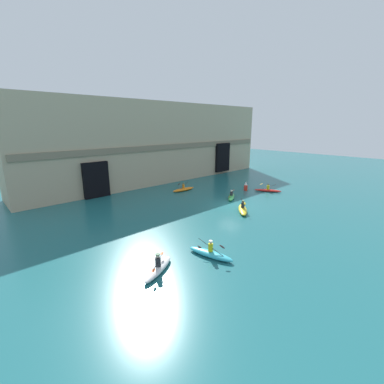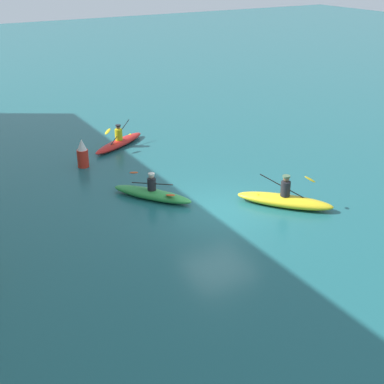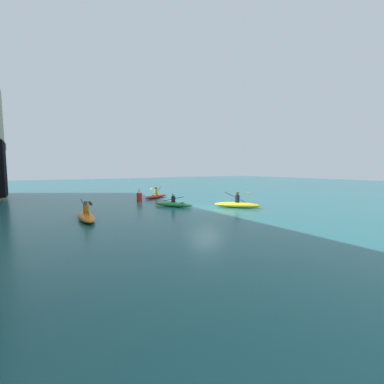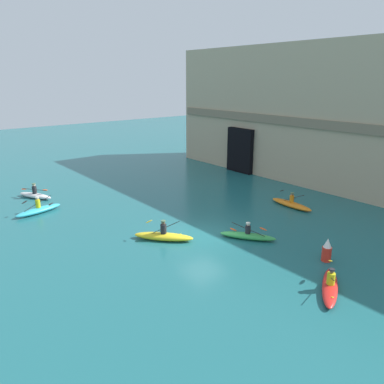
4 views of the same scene
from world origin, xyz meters
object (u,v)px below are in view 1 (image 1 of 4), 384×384
Objects in this scene: kayak_green at (231,197)px; kayak_white at (158,268)px; kayak_red at (268,190)px; marker_buoy at (246,186)px; kayak_yellow at (243,209)px; kayak_orange at (183,189)px; kayak_cyan at (210,253)px.

kayak_green is 0.98× the size of kayak_white.
marker_buoy is at bearing -175.41° from kayak_red.
kayak_orange is at bearing -136.90° from kayak_yellow.
kayak_white is at bearing -26.74° from kayak_yellow.
kayak_cyan is at bearing -100.30° from kayak_red.
kayak_yellow is at bearing -104.55° from kayak_red.
kayak_yellow is 0.92× the size of kayak_cyan.
kayak_green is at bearing 108.06° from kayak_orange.
kayak_yellow is 1.01× the size of kayak_white.
kayak_yellow is 4.95m from kayak_green.
kayak_cyan is 1.03× the size of kayak_red.
kayak_white is at bearing -116.31° from kayak_cyan.
kayak_white is (-14.16, -13.97, 0.02)m from kayak_orange.
marker_buoy is at bearing 140.82° from kayak_orange.
kayak_orange is 18.19m from kayak_cyan.
kayak_yellow is 9.56m from kayak_red.
marker_buoy is (20.53, 8.31, 0.33)m from kayak_white.
kayak_red is at bearing 155.13° from kayak_yellow.
kayak_green is at bearing -2.59° from kayak_white.
kayak_orange is 2.81× the size of marker_buoy.
kayak_red is (18.52, 6.82, -0.03)m from kayak_cyan.
kayak_red is at bearing -11.84° from kayak_white.
kayak_white is (-3.71, 0.91, 0.00)m from kayak_cyan.
kayak_yellow is at bearing -146.13° from marker_buoy.
kayak_cyan is 2.76× the size of marker_buoy.
marker_buoy is at bearing 159.66° from kayak_green.
kayak_orange is 1.05× the size of kayak_red.
kayak_orange is 11.40m from kayak_red.
kayak_white is (-13.03, -3.28, -0.00)m from kayak_yellow.
kayak_yellow is 10.22m from kayak_cyan.
kayak_white reaches higher than kayak_red.
kayak_yellow is 1.03× the size of kayak_green.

